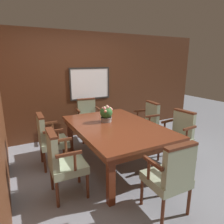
{
  "coord_description": "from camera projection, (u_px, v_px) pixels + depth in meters",
  "views": [
    {
      "loc": [
        -1.45,
        -2.63,
        1.81
      ],
      "look_at": [
        0.13,
        0.36,
        0.92
      ],
      "focal_mm": 32.0,
      "sensor_mm": 36.0,
      "label": 1
    }
  ],
  "objects": [
    {
      "name": "ground_plane",
      "position": [
        115.0,
        171.0,
        3.36
      ],
      "size": [
        14.0,
        14.0,
        0.0
      ],
      "primitive_type": "plane",
      "color": "gray"
    },
    {
      "name": "wall_back",
      "position": [
        76.0,
        86.0,
        4.71
      ],
      "size": [
        7.2,
        0.08,
        2.45
      ],
      "color": "#4C2816",
      "rests_on": "ground_plane"
    },
    {
      "name": "dining_table",
      "position": [
        116.0,
        130.0,
        3.44
      ],
      "size": [
        1.34,
        1.98,
        0.72
      ],
      "color": "maroon",
      "rests_on": "ground_plane"
    },
    {
      "name": "chair_head_near",
      "position": [
        171.0,
        175.0,
        2.3
      ],
      "size": [
        0.52,
        0.47,
        0.94
      ],
      "rotation": [
        0.0,
        0.0,
        3.12
      ],
      "color": "#562B19",
      "rests_on": "ground_plane"
    },
    {
      "name": "chair_right_near",
      "position": [
        179.0,
        134.0,
        3.56
      ],
      "size": [
        0.5,
        0.54,
        0.94
      ],
      "rotation": [
        0.0,
        0.0,
        -1.47
      ],
      "color": "#562B19",
      "rests_on": "ground_plane"
    },
    {
      "name": "chair_head_far",
      "position": [
        88.0,
        117.0,
        4.64
      ],
      "size": [
        0.54,
        0.5,
        0.94
      ],
      "rotation": [
        0.0,
        0.0,
        -0.09
      ],
      "color": "#562B19",
      "rests_on": "ground_plane"
    },
    {
      "name": "chair_right_far",
      "position": [
        147.0,
        121.0,
        4.3
      ],
      "size": [
        0.5,
        0.54,
        0.94
      ],
      "rotation": [
        0.0,
        0.0,
        -1.66
      ],
      "color": "#562B19",
      "rests_on": "ground_plane"
    },
    {
      "name": "chair_left_far",
      "position": [
        49.0,
        138.0,
        3.4
      ],
      "size": [
        0.47,
        0.52,
        0.94
      ],
      "rotation": [
        0.0,
        0.0,
        1.54
      ],
      "color": "#562B19",
      "rests_on": "ground_plane"
    },
    {
      "name": "chair_left_near",
      "position": [
        63.0,
        160.0,
        2.63
      ],
      "size": [
        0.47,
        0.52,
        0.94
      ],
      "rotation": [
        0.0,
        0.0,
        1.54
      ],
      "color": "#562B19",
      "rests_on": "ground_plane"
    },
    {
      "name": "potted_plant",
      "position": [
        106.0,
        114.0,
        3.58
      ],
      "size": [
        0.24,
        0.23,
        0.3
      ],
      "color": "gray",
      "rests_on": "dining_table"
    }
  ]
}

